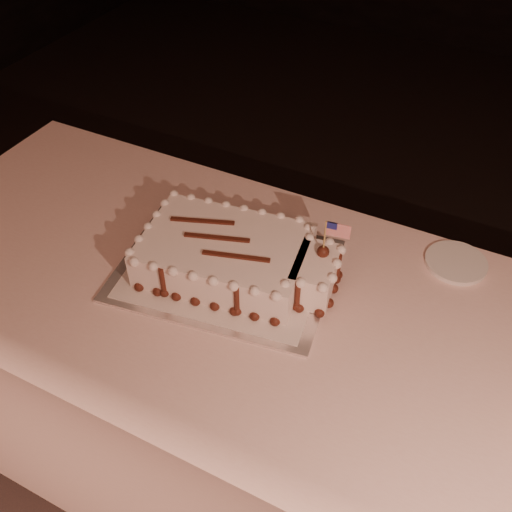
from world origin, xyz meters
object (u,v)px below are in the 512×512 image
at_px(banquet_table, 345,431).
at_px(cake_board, 226,270).
at_px(sheet_cake, 236,257).
at_px(side_plate, 456,262).

relative_size(banquet_table, cake_board, 4.85).
xyz_separation_m(cake_board, sheet_cake, (0.03, 0.00, 0.05)).
distance_m(banquet_table, cake_board, 0.52).
relative_size(cake_board, side_plate, 3.37).
bearing_deg(banquet_table, cake_board, 172.57).
xyz_separation_m(banquet_table, side_plate, (0.12, 0.32, 0.38)).
distance_m(banquet_table, side_plate, 0.51).
height_order(banquet_table, sheet_cake, sheet_cake).
bearing_deg(cake_board, side_plate, 20.82).
height_order(banquet_table, side_plate, side_plate).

